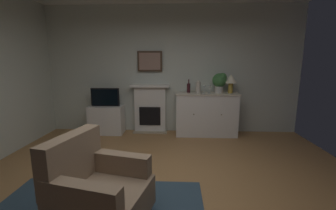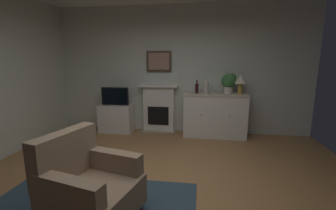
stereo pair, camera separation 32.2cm
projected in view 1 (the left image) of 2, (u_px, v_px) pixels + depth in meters
The scene contains 14 objects.
ground_plane at pixel (165, 200), 2.76m from camera, with size 5.72×5.44×0.10m, color #9E7042.
wall_rear at pixel (171, 70), 5.12m from camera, with size 5.72×0.06×2.83m, color silver.
fireplace_unit at pixel (150, 109), 5.18m from camera, with size 0.87×0.30×1.10m.
framed_picture at pixel (150, 61), 5.02m from camera, with size 0.55×0.04×0.45m.
sideboard_cabinet at pixel (206, 114), 4.97m from camera, with size 1.35×0.49×0.94m.
table_lamp at pixel (231, 80), 4.80m from camera, with size 0.26×0.26×0.40m.
wine_bottle at pixel (189, 88), 4.90m from camera, with size 0.08×0.08×0.29m.
wine_glass_left at pixel (204, 88), 4.83m from camera, with size 0.07×0.07×0.16m.
wine_glass_center at pixel (209, 88), 4.82m from camera, with size 0.07×0.07×0.16m.
vase_decorative at pixel (198, 87), 4.81m from camera, with size 0.11×0.11×0.28m.
tv_cabinet at pixel (107, 120), 5.11m from camera, with size 0.75×0.42×0.64m.
tv_set at pixel (105, 97), 4.99m from camera, with size 0.62×0.07×0.40m.
potted_plant_small at pixel (220, 81), 4.86m from camera, with size 0.30×0.30×0.43m.
armchair at pixel (97, 190), 2.20m from camera, with size 0.97×0.93×0.92m.
Camera 1 is at (0.15, -2.49, 1.61)m, focal length 24.15 mm.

